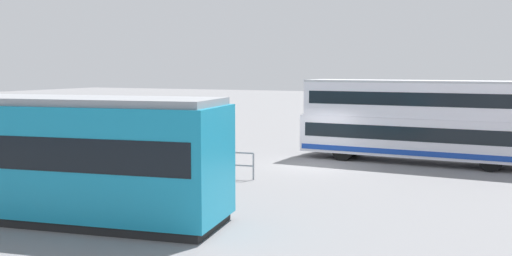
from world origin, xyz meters
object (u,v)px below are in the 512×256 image
object	(u,v)px
double_decker_bus	(423,121)
pedestrian_near_railing	(180,160)
pedestrian_crossing	(216,182)
tram_yellow	(8,154)
info_sign	(60,130)

from	to	relation	value
double_decker_bus	pedestrian_near_railing	size ratio (longest dim) A/B	6.96
pedestrian_crossing	tram_yellow	bearing A→B (deg)	21.74
pedestrian_near_railing	info_sign	size ratio (longest dim) A/B	0.69
double_decker_bus	pedestrian_near_railing	distance (m)	11.71
double_decker_bus	pedestrian_crossing	size ratio (longest dim) A/B	6.25
tram_yellow	pedestrian_crossing	size ratio (longest dim) A/B	7.48
double_decker_bus	pedestrian_near_railing	bearing A→B (deg)	50.29
tram_yellow	info_sign	size ratio (longest dim) A/B	5.72
double_decker_bus	tram_yellow	world-z (taller)	double_decker_bus
pedestrian_crossing	info_sign	bearing A→B (deg)	-25.40
pedestrian_crossing	info_sign	size ratio (longest dim) A/B	0.76
tram_yellow	pedestrian_crossing	xyz separation A→B (m)	(-5.73, -2.28, -0.79)
pedestrian_near_railing	tram_yellow	bearing A→B (deg)	70.11
tram_yellow	info_sign	xyz separation A→B (m)	(4.89, -7.32, -0.21)
double_decker_bus	pedestrian_near_railing	world-z (taller)	double_decker_bus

